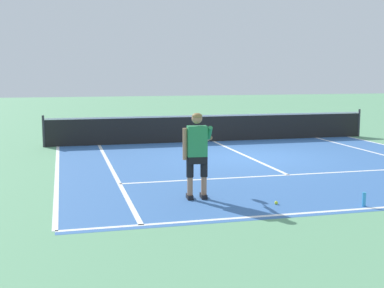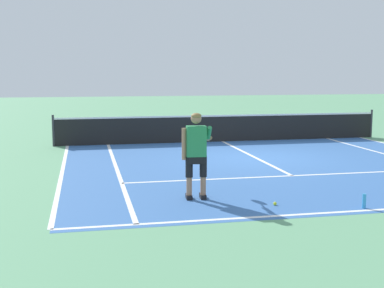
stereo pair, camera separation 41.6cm
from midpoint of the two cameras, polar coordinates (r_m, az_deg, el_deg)
ground_plane at (r=15.23m, az=5.60°, el=-1.51°), size 80.00×80.00×0.00m
court_inner_surface at (r=14.20m, az=7.13°, el=-2.21°), size 10.98×10.05×0.00m
line_baseline at (r=9.96m, az=17.33°, el=-6.88°), size 10.98×0.10×0.01m
line_service at (r=12.77m, az=9.70°, el=-3.40°), size 8.23×0.10×0.01m
line_centre_service at (r=15.70m, az=4.97°, el=-1.20°), size 0.10×6.40×0.01m
line_singles_left at (r=13.28m, az=-9.68°, el=-2.96°), size 0.10×9.65×0.01m
line_doubles_left at (r=13.25m, az=-15.62°, el=-3.17°), size 0.10×9.65×0.01m
tennis_net at (r=18.66m, az=1.76°, el=1.81°), size 11.96×0.08×1.07m
tennis_player at (r=10.07m, az=-0.61°, el=-0.63°), size 0.69×1.10×1.71m
tennis_ball_near_feet at (r=9.92m, az=8.14°, el=-6.48°), size 0.07×0.07×0.07m
water_bottle at (r=10.12m, az=17.42°, el=-5.89°), size 0.07×0.07×0.27m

